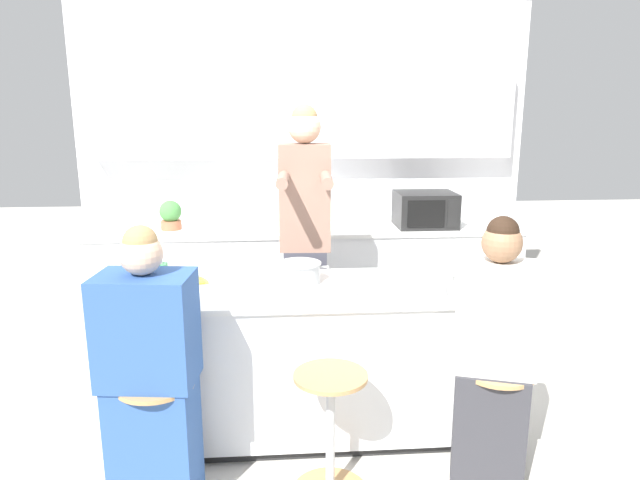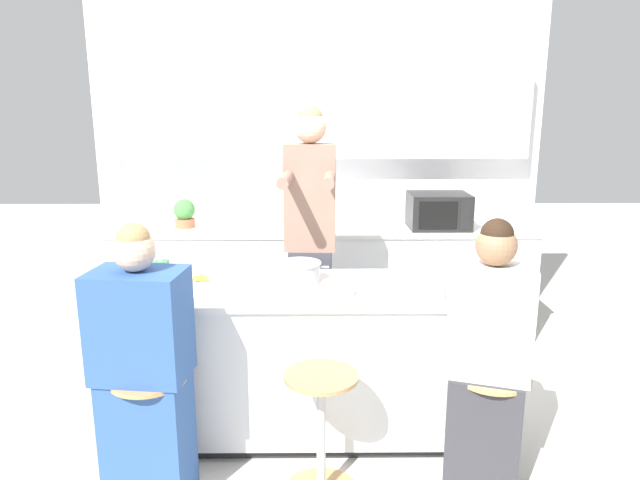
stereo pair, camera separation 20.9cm
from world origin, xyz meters
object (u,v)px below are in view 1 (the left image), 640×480
at_px(bar_stool_rightmost, 493,426).
at_px(person_cooking, 305,248).
at_px(cooking_pot, 299,273).
at_px(coffee_cup_near, 447,273).
at_px(kitchen_island, 321,359).
at_px(banana_bunch, 199,281).
at_px(fruit_bowl, 428,289).
at_px(potted_plant, 171,215).
at_px(bar_stool_leftmost, 160,442).
at_px(microwave, 425,209).
at_px(juice_carton, 161,278).
at_px(person_seated_near, 492,371).
at_px(person_wrapped_blanket, 150,380).
at_px(bar_stool_center, 330,432).

height_order(bar_stool_rightmost, person_cooking, person_cooking).
relative_size(cooking_pot, coffee_cup_near, 3.23).
xyz_separation_m(kitchen_island, banana_bunch, (-0.69, 0.10, 0.46)).
relative_size(bar_stool_rightmost, fruit_bowl, 3.19).
bearing_deg(person_cooking, fruit_bowl, -47.97).
xyz_separation_m(bar_stool_rightmost, potted_plant, (-1.88, 2.06, 0.69)).
height_order(bar_stool_leftmost, microwave, microwave).
xyz_separation_m(microwave, potted_plant, (-2.03, 0.03, -0.02)).
xyz_separation_m(cooking_pot, juice_carton, (-0.75, -0.12, 0.02)).
relative_size(person_cooking, cooking_pot, 5.62).
distance_m(kitchen_island, banana_bunch, 0.83).
distance_m(bar_stool_leftmost, banana_bunch, 0.91).
xyz_separation_m(kitchen_island, potted_plant, (-1.08, 1.47, 0.58)).
bearing_deg(person_cooking, bar_stool_leftmost, -119.63).
bearing_deg(bar_stool_rightmost, person_cooking, 126.63).
bearing_deg(person_seated_near, person_wrapped_blanket, -162.13).
xyz_separation_m(person_cooking, person_seated_near, (0.84, -1.16, -0.33)).
bearing_deg(microwave, bar_stool_rightmost, -94.36).
bearing_deg(kitchen_island, fruit_bowl, -18.42).
distance_m(bar_stool_rightmost, microwave, 2.15).
bearing_deg(person_wrapped_blanket, cooking_pot, 49.64).
xyz_separation_m(bar_stool_center, bar_stool_rightmost, (0.80, -0.01, 0.00)).
height_order(cooking_pot, potted_plant, potted_plant).
distance_m(kitchen_island, microwave, 1.83).
bearing_deg(coffee_cup_near, cooking_pot, 177.38).
height_order(fruit_bowl, microwave, microwave).
height_order(person_wrapped_blanket, banana_bunch, person_wrapped_blanket).
xyz_separation_m(bar_stool_rightmost, banana_bunch, (-1.49, 0.69, 0.57)).
xyz_separation_m(person_cooking, juice_carton, (-0.81, -0.62, 0.00)).
bearing_deg(coffee_cup_near, fruit_bowl, -126.59).
relative_size(person_wrapped_blanket, person_seated_near, 0.99).
relative_size(person_cooking, person_wrapped_blanket, 1.37).
bearing_deg(bar_stool_leftmost, juice_carton, 96.38).
distance_m(bar_stool_rightmost, person_cooking, 1.58).
bearing_deg(person_cooking, juice_carton, -139.86).
relative_size(bar_stool_rightmost, person_wrapped_blanket, 0.47).
relative_size(bar_stool_center, coffee_cup_near, 6.20).
height_order(cooking_pot, microwave, microwave).
bearing_deg(bar_stool_leftmost, person_cooking, 57.53).
height_order(kitchen_island, coffee_cup_near, coffee_cup_near).
distance_m(cooking_pot, juice_carton, 0.76).
bearing_deg(microwave, cooking_pot, -128.34).
relative_size(juice_carton, microwave, 0.38).
bearing_deg(banana_bunch, person_cooking, 36.94).
distance_m(banana_bunch, juice_carton, 0.24).
height_order(bar_stool_rightmost, microwave, microwave).
xyz_separation_m(bar_stool_leftmost, person_cooking, (0.75, 1.17, 0.63)).
height_order(banana_bunch, juice_carton, juice_carton).
distance_m(bar_stool_center, banana_bunch, 1.12).
bearing_deg(bar_stool_leftmost, cooking_pot, 44.60).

